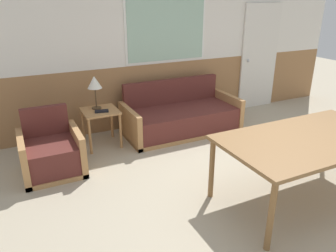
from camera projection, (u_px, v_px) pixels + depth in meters
name	position (u px, v px, depth m)	size (l,w,h in m)	color
ground_plane	(267.00, 187.00, 4.04)	(16.00, 16.00, 0.00)	#B2A58C
wall_back	(172.00, 46.00, 5.72)	(7.20, 0.09, 2.70)	#996B42
couch	(181.00, 118.00, 5.58)	(1.94, 0.89, 0.84)	#B27F4C
armchair	(52.00, 154.00, 4.31)	(0.76, 0.78, 0.81)	#B27F4C
side_table	(100.00, 116.00, 4.99)	(0.53, 0.53, 0.58)	#B27F4C
table_lamp	(95.00, 84.00, 4.87)	(0.22, 0.22, 0.51)	#4C3823
book_stack	(102.00, 111.00, 4.87)	(0.22, 0.14, 0.02)	black
dining_table	(309.00, 142.00, 3.57)	(1.98, 1.08, 0.77)	olive
entry_door	(259.00, 57.00, 6.59)	(0.87, 0.09, 2.07)	silver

